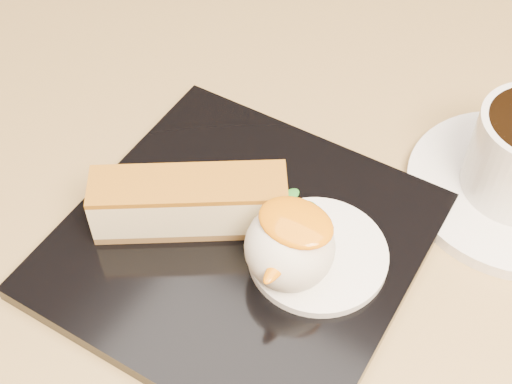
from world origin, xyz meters
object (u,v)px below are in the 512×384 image
Objects in this scene: cheesecake at (190,202)px; ice_cream_scoop at (290,247)px; dessert_plate at (240,244)px; table at (253,384)px.

ice_cream_scoop is (0.08, -0.00, 0.01)m from cheesecake.
table is at bearing -37.58° from dessert_plate.
dessert_plate is at bearing 172.87° from ice_cream_scoop.
cheesecake reaches higher than dessert_plate.
cheesecake is 2.20× the size of ice_cream_scoop.
ice_cream_scoop reaches higher than cheesecake.
dessert_plate is at bearing 142.42° from table.
table is 0.20m from cheesecake.
cheesecake reaches higher than table.
table is 6.56× the size of cheesecake.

